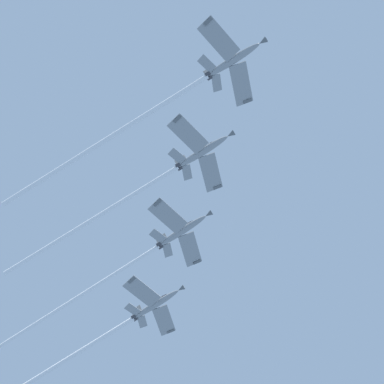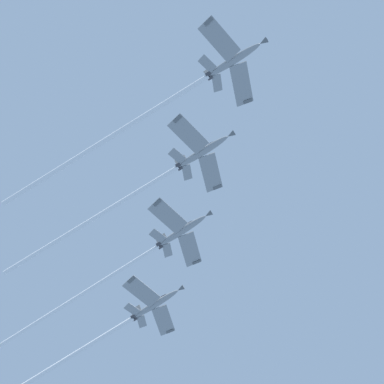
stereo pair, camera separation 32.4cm
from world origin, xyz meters
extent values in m
ellipsoid|color=gray|center=(-5.78, -6.71, 117.77)|extent=(10.27, 8.50, 5.26)
cone|color=#595E60|center=(-10.76, -2.82, 119.99)|extent=(2.24, 2.12, 1.66)
ellipsoid|color=black|center=(-7.18, -5.61, 119.03)|extent=(2.93, 2.60, 1.78)
cube|color=gray|center=(-8.46, -11.33, 117.41)|extent=(6.81, 9.63, 1.38)
cube|color=#595E60|center=(-10.73, -14.76, 117.43)|extent=(1.87, 1.34, 0.71)
cube|color=gray|center=(-1.95, -2.97, 117.41)|extent=(9.22, 8.28, 1.38)
cube|color=#595E60|center=(0.83, 0.07, 117.43)|extent=(1.62, 1.80, 0.71)
cube|color=gray|center=(-3.46, -11.40, 116.11)|extent=(2.87, 3.98, 0.75)
cube|color=gray|center=(-0.65, -7.81, 116.11)|extent=(3.96, 3.47, 0.75)
cube|color=#595E60|center=(-1.84, -9.77, 117.50)|extent=(2.63, 2.10, 3.44)
cylinder|color=#38383D|center=(-1.76, -10.40, 115.75)|extent=(1.45, 1.37, 1.09)
cylinder|color=#38383D|center=(-1.21, -9.69, 115.75)|extent=(1.45, 1.37, 1.09)
cylinder|color=white|center=(16.04, -23.70, 107.94)|extent=(35.62, 28.06, 16.42)
ellipsoid|color=gray|center=(-3.73, -25.62, 112.83)|extent=(10.30, 8.57, 4.97)
cone|color=#595E60|center=(-8.74, -21.68, 114.88)|extent=(2.23, 2.11, 1.63)
ellipsoid|color=black|center=(-5.15, -24.50, 114.04)|extent=(2.93, 2.60, 1.72)
cube|color=gray|center=(-6.43, -30.24, 112.49)|extent=(6.87, 9.64, 1.29)
cube|color=#595E60|center=(-8.70, -33.66, 112.51)|extent=(1.88, 1.35, 0.67)
cube|color=gray|center=(0.12, -21.91, 112.49)|extent=(9.25, 8.28, 1.29)
cube|color=#595E60|center=(2.91, -18.88, 112.51)|extent=(1.63, 1.81, 0.67)
cube|color=gray|center=(-1.39, -30.35, 111.30)|extent=(2.89, 3.99, 0.70)
cube|color=gray|center=(1.42, -26.77, 111.30)|extent=(3.97, 3.47, 0.70)
cube|color=#595E60|center=(0.20, -28.71, 112.69)|extent=(2.58, 2.08, 3.40)
cylinder|color=#38383D|center=(0.31, -29.37, 110.96)|extent=(1.44, 1.37, 1.07)
cylinder|color=#38383D|center=(0.87, -28.66, 110.96)|extent=(1.44, 1.37, 1.07)
cylinder|color=white|center=(16.42, -41.45, 104.47)|extent=(32.13, 25.51, 13.70)
ellipsoid|color=gray|center=(-3.08, -43.61, 108.27)|extent=(10.26, 8.51, 5.27)
cone|color=#595E60|center=(-8.05, -39.72, 110.50)|extent=(2.24, 2.12, 1.66)
ellipsoid|color=black|center=(-4.48, -42.51, 109.53)|extent=(2.93, 2.60, 1.78)
cube|color=gray|center=(-5.77, -48.23, 107.91)|extent=(6.83, 9.63, 1.39)
cube|color=#595E60|center=(-8.04, -51.66, 107.92)|extent=(1.87, 1.35, 0.71)
cube|color=gray|center=(0.76, -39.88, 107.91)|extent=(9.22, 8.27, 1.39)
cube|color=#595E60|center=(3.54, -36.85, 107.92)|extent=(1.62, 1.80, 0.71)
cube|color=gray|center=(-0.76, -48.31, 106.61)|extent=(2.88, 3.98, 0.75)
cube|color=gray|center=(2.04, -44.72, 106.61)|extent=(3.96, 3.46, 0.75)
cube|color=#595E60|center=(0.86, -46.69, 108.00)|extent=(2.63, 2.11, 3.44)
cylinder|color=#38383D|center=(0.93, -47.31, 106.25)|extent=(1.45, 1.37, 1.09)
cylinder|color=#38383D|center=(1.49, -46.61, 106.25)|extent=(1.45, 1.37, 1.09)
cylinder|color=white|center=(16.95, -59.27, 99.20)|extent=(31.88, 25.16, 14.70)
ellipsoid|color=gray|center=(-0.88, -63.03, 104.25)|extent=(10.30, 8.53, 5.08)
cone|color=#595E60|center=(-5.90, -59.12, 106.37)|extent=(2.23, 2.11, 1.64)
ellipsoid|color=black|center=(-2.30, -61.92, 105.49)|extent=(2.93, 2.60, 1.74)
cube|color=gray|center=(-3.57, -67.66, 103.91)|extent=(6.83, 9.64, 1.33)
cube|color=#595E60|center=(-5.84, -71.09, 103.93)|extent=(1.88, 1.35, 0.68)
cube|color=gray|center=(2.95, -59.30, 103.91)|extent=(9.23, 8.29, 1.33)
cube|color=#595E60|center=(5.73, -56.27, 103.93)|extent=(1.63, 1.81, 0.68)
cube|color=gray|center=(1.45, -67.75, 102.68)|extent=(2.88, 3.98, 0.72)
cube|color=gray|center=(4.26, -64.16, 102.68)|extent=(3.97, 3.47, 0.72)
cube|color=#595E60|center=(3.06, -66.11, 104.07)|extent=(2.60, 2.09, 3.41)
cylinder|color=#38383D|center=(3.15, -66.76, 102.33)|extent=(1.44, 1.37, 1.07)
cylinder|color=#38383D|center=(3.71, -66.05, 102.33)|extent=(1.44, 1.37, 1.07)
cylinder|color=white|center=(19.04, -78.58, 95.74)|extent=(31.81, 25.14, 14.02)
camera|label=1|loc=(13.60, 46.82, 1.55)|focal=61.10mm
camera|label=2|loc=(13.92, 46.76, 1.55)|focal=61.10mm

